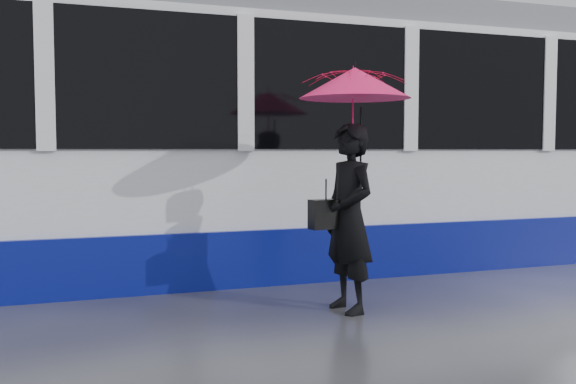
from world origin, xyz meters
name	(u,v)px	position (x,y,z in m)	size (l,w,h in m)	color
ground	(186,325)	(0.00, 0.00, 0.00)	(90.00, 90.00, 0.00)	#28282D
rails	(149,271)	(0.00, 2.50, 0.01)	(34.00, 1.51, 0.02)	#3F3D38
tram	(396,139)	(3.39, 2.50, 1.64)	(26.00, 2.56, 3.35)	white
woman	(349,218)	(1.50, -0.04, 0.87)	(0.63, 0.41, 1.73)	black
umbrella	(355,105)	(1.55, -0.04, 1.90)	(1.16, 1.16, 1.17)	#DD127C
handbag	(326,214)	(1.28, -0.02, 0.91)	(0.33, 0.18, 0.45)	black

